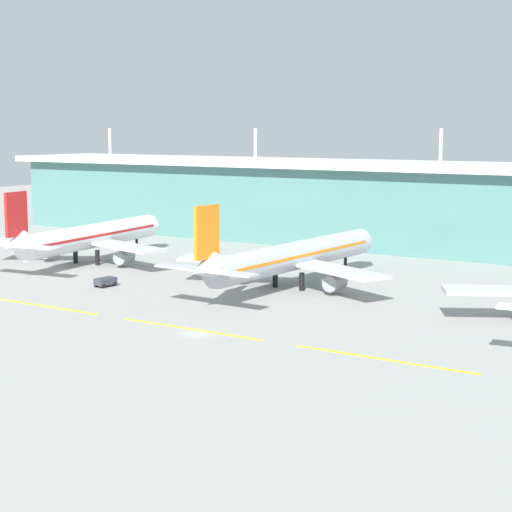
# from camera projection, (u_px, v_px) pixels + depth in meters

# --- Properties ---
(ground_plane) EXTENTS (600.00, 600.00, 0.00)m
(ground_plane) POSITION_uv_depth(u_px,v_px,m) (196.00, 334.00, 135.40)
(ground_plane) COLOR gray
(terminal_building) EXTENTS (288.00, 34.00, 32.20)m
(terminal_building) POSITION_uv_depth(u_px,v_px,m) (447.00, 207.00, 224.40)
(terminal_building) COLOR slate
(terminal_building) RESTS_ON ground
(airliner_near) EXTENTS (48.40, 60.35, 18.90)m
(airliner_near) POSITION_uv_depth(u_px,v_px,m) (89.00, 237.00, 205.78)
(airliner_near) COLOR white
(airliner_near) RESTS_ON ground
(airliner_middle) EXTENTS (48.77, 65.38, 18.90)m
(airliner_middle) POSITION_uv_depth(u_px,v_px,m) (292.00, 257.00, 173.99)
(airliner_middle) COLOR #ADB2BC
(airliner_middle) RESTS_ON ground
(taxiway_stripe_mid_west) EXTENTS (28.00, 0.70, 0.04)m
(taxiway_stripe_mid_west) POSITION_uv_depth(u_px,v_px,m) (42.00, 306.00, 157.17)
(taxiway_stripe_mid_west) COLOR yellow
(taxiway_stripe_mid_west) RESTS_ON ground
(taxiway_stripe_centre) EXTENTS (28.00, 0.70, 0.04)m
(taxiway_stripe_centre) POSITION_uv_depth(u_px,v_px,m) (190.00, 329.00, 138.92)
(taxiway_stripe_centre) COLOR yellow
(taxiway_stripe_centre) RESTS_ON ground
(taxiway_stripe_mid_east) EXTENTS (28.00, 0.70, 0.04)m
(taxiway_stripe_mid_east) POSITION_uv_depth(u_px,v_px,m) (383.00, 359.00, 120.67)
(taxiway_stripe_mid_east) COLOR yellow
(taxiway_stripe_mid_east) RESTS_ON ground
(pushback_tug) EXTENTS (2.84, 4.59, 1.85)m
(pushback_tug) POSITION_uv_depth(u_px,v_px,m) (105.00, 281.00, 176.06)
(pushback_tug) COLOR #333842
(pushback_tug) RESTS_ON ground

